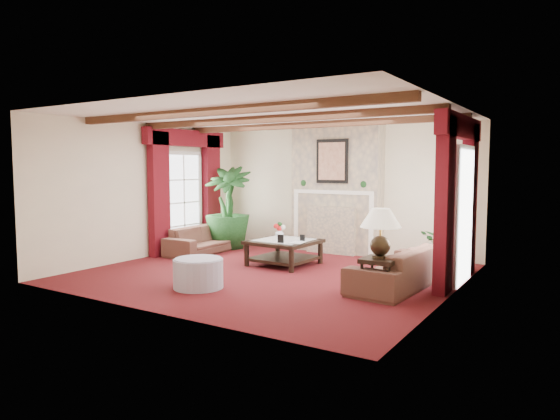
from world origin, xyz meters
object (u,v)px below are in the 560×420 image
Objects in this scene: potted_palm at (228,225)px; sofa_right at (398,261)px; sofa_left at (205,235)px; coffee_table at (284,252)px; ottoman at (198,274)px; side_table at (380,278)px.

sofa_right is at bearing -18.74° from potted_palm.
sofa_left is 0.73m from potted_palm.
sofa_left is 4.60m from sofa_right.
sofa_right is at bearing -10.20° from coffee_table.
ottoman is (1.99, -2.47, -0.16)m from sofa_left.
side_table is (4.46, -2.25, -0.24)m from potted_palm.
side_table is at bearing 20.10° from ottoman.
potted_palm is 2.74× the size of ottoman.
potted_palm is 3.73m from ottoman.
sofa_left is at bearing -95.99° from sofa_right.
side_table is at bearing 3.76° from sofa_right.
coffee_table is at bearing -24.91° from potted_palm.
sofa_right is 2.45m from coffee_table.
sofa_right is 3.78× the size of side_table.
ottoman is (-2.54, -1.67, -0.19)m from sofa_right.
coffee_table is at bearing 85.85° from ottoman.
potted_palm is 2.32m from coffee_table.
sofa_left is 0.92× the size of sofa_right.
coffee_table is 1.51× the size of ottoman.
potted_palm reaches higher than ottoman.
sofa_right is at bearing 33.27° from ottoman.
ottoman is at bearing -144.02° from sofa_left.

